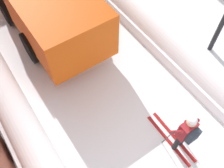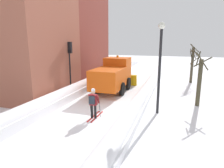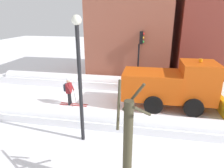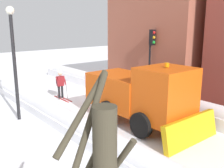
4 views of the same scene
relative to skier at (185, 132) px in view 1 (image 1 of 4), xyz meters
The scene contains 1 object.
skier is the anchor object (origin of this frame).
Camera 1 is at (-2.29, -1.26, 6.95)m, focal length 40.17 mm.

